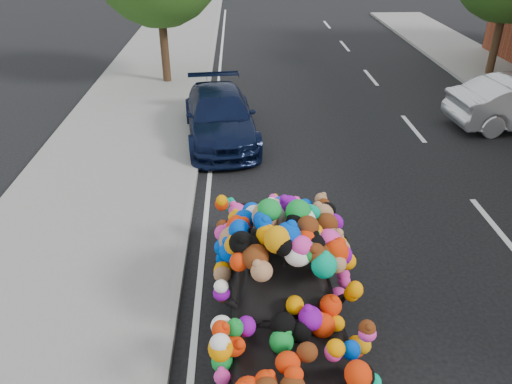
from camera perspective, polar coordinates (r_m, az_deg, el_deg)
The scene contains 6 objects.
ground at distance 9.62m, azimuth 6.09°, elevation -4.29°, with size 100.00×100.00×0.00m, color black.
sidewalk at distance 9.96m, azimuth -19.29°, elevation -4.30°, with size 4.00×60.00×0.12m, color gray.
kerb at distance 9.55m, azimuth -8.03°, elevation -4.24°, with size 0.15×60.00×0.13m, color gray.
lane_markings at distance 10.72m, azimuth 25.55°, elevation -3.47°, with size 6.00×50.00×0.01m, color silver, non-canonical shape.
plush_art_car at distance 6.95m, azimuth 3.05°, elevation -8.72°, with size 2.03×4.20×2.00m.
navy_sedan at distance 13.29m, azimuth -4.15°, elevation 8.64°, with size 1.77×4.35×1.26m, color black.
Camera 1 is at (-1.32, -7.93, 5.29)m, focal length 35.00 mm.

